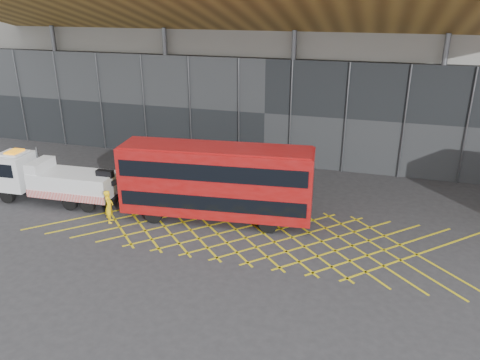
% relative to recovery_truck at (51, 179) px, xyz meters
% --- Properties ---
extents(ground_plane, '(120.00, 120.00, 0.00)m').
position_rel_recovery_truck_xyz_m(ground_plane, '(9.04, -0.42, -1.50)').
color(ground_plane, '#2B2B2D').
extents(road_markings, '(24.76, 7.16, 0.01)m').
position_rel_recovery_truck_xyz_m(road_markings, '(13.04, -0.42, -1.50)').
color(road_markings, gold).
rests_on(road_markings, ground_plane).
extents(construction_building, '(55.00, 23.97, 18.00)m').
position_rel_recovery_truck_xyz_m(construction_building, '(10.96, 17.98, 7.48)').
color(construction_building, gray).
rests_on(construction_building, ground_plane).
extents(recovery_truck, '(9.34, 2.57, 3.25)m').
position_rel_recovery_truck_xyz_m(recovery_truck, '(0.00, 0.00, 0.00)').
color(recovery_truck, black).
rests_on(recovery_truck, ground_plane).
extents(bus_towed, '(11.15, 3.69, 4.45)m').
position_rel_recovery_truck_xyz_m(bus_towed, '(10.77, 0.54, 0.97)').
color(bus_towed, maroon).
rests_on(bus_towed, ground_plane).
extents(worker, '(0.71, 0.84, 1.96)m').
position_rel_recovery_truck_xyz_m(worker, '(4.99, -1.58, -0.52)').
color(worker, yellow).
rests_on(worker, ground_plane).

